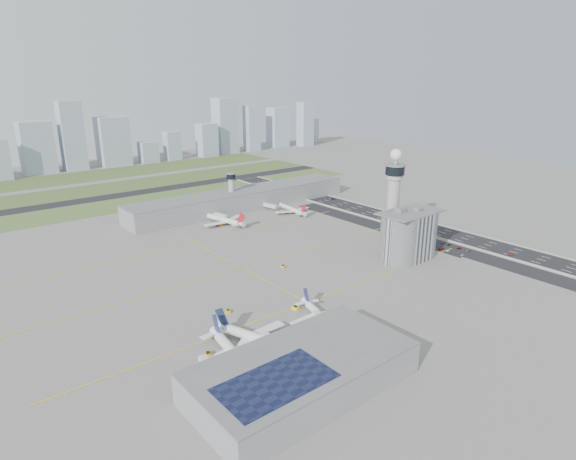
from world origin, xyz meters
TOP-DOWN VIEW (x-y plane):
  - ground at (0.00, 0.00)m, footprint 1000.00×1000.00m
  - grass_strip_0 at (-20.00, 225.00)m, footprint 480.00×50.00m
  - grass_strip_1 at (-20.00, 300.00)m, footprint 480.00×60.00m
  - grass_strip_2 at (-20.00, 380.00)m, footprint 480.00×70.00m
  - runway at (-20.00, 262.00)m, footprint 480.00×22.00m
  - highway at (115.00, 0.00)m, footprint 28.00×500.00m
  - barrier_left at (101.00, 0.00)m, footprint 0.60×500.00m
  - barrier_right at (129.00, 0.00)m, footprint 0.60×500.00m
  - landside_road at (90.00, -10.00)m, footprint 18.00×260.00m
  - parking_lot at (88.00, -22.00)m, footprint 20.00×44.00m
  - taxiway_line_h_0 at (-40.00, -30.00)m, footprint 260.00×0.60m
  - taxiway_line_h_1 at (-40.00, 30.00)m, footprint 260.00×0.60m
  - taxiway_line_h_2 at (-40.00, 90.00)m, footprint 260.00×0.60m
  - taxiway_line_v at (-40.00, 30.00)m, footprint 0.60×260.00m
  - control_tower at (72.00, 8.00)m, footprint 14.00×14.00m
  - secondary_tower at (30.00, 150.00)m, footprint 8.60×8.60m
  - admin_building at (51.99, -22.00)m, footprint 42.00×24.00m
  - terminal_pier at (40.00, 148.00)m, footprint 210.00×32.00m
  - near_terminal at (-88.07, -82.02)m, footprint 84.00×42.00m
  - airplane_near_a at (-98.54, -52.29)m, footprint 43.64×49.17m
  - airplane_near_b at (-84.13, -47.94)m, footprint 49.76×53.85m
  - airplane_near_c at (-48.51, -49.73)m, footprint 40.17×44.09m
  - airplane_far_a at (-0.11, 115.66)m, footprint 46.51×51.79m
  - airplane_far_b at (62.61, 106.76)m, footprint 37.55×42.74m
  - jet_bridge_near_0 at (-113.00, -61.00)m, footprint 5.39×14.31m
  - jet_bridge_near_1 at (-83.00, -61.00)m, footprint 5.39×14.31m
  - jet_bridge_near_2 at (-53.00, -61.00)m, footprint 5.39×14.31m
  - jet_bridge_far_0 at (2.00, 132.00)m, footprint 5.39×14.31m
  - jet_bridge_far_1 at (52.00, 132.00)m, footprint 5.39×14.31m
  - tug_0 at (-104.76, -41.61)m, footprint 3.76×4.21m
  - tug_1 at (-77.57, -13.85)m, footprint 2.94×3.46m
  - tug_2 at (-49.54, -32.17)m, footprint 2.88×3.85m
  - tug_3 at (-20.05, 15.12)m, footprint 2.50×3.14m
  - tug_4 at (-3.56, 112.72)m, footprint 3.73×3.41m
  - tug_5 at (52.71, 111.70)m, footprint 4.08×3.57m
  - car_lot_0 at (82.65, -42.45)m, footprint 3.53×1.50m
  - car_lot_1 at (83.06, -31.89)m, footprint 3.59×1.50m
  - car_lot_2 at (82.63, -27.00)m, footprint 4.48×2.38m
  - car_lot_3 at (83.02, -18.36)m, footprint 4.42×1.92m
  - car_lot_4 at (83.39, -9.58)m, footprint 3.47×1.62m
  - car_lot_5 at (82.96, -5.70)m, footprint 3.79×1.43m
  - car_lot_6 at (93.51, -40.28)m, footprint 4.41×2.05m
  - car_lot_7 at (93.08, -33.72)m, footprint 4.00×1.85m
  - car_lot_8 at (94.09, -25.33)m, footprint 3.83×1.96m
  - car_lot_9 at (93.70, -20.14)m, footprint 3.44×1.22m
  - car_lot_10 at (92.67, -10.85)m, footprint 4.87×2.74m
  - car_lot_11 at (92.67, -3.47)m, footprint 4.32×2.31m
  - car_hw_0 at (108.07, -61.98)m, footprint 1.53×3.67m
  - car_hw_1 at (114.69, 41.45)m, footprint 1.79×3.70m
  - car_hw_2 at (122.28, 118.00)m, footprint 2.52×4.56m
  - car_hw_4 at (107.82, 181.34)m, footprint 1.85×3.68m
  - skyline_bldg_6 at (-102.68, 417.90)m, footprint 20.04×16.03m
  - skyline_bldg_7 at (-59.44, 436.89)m, footprint 35.76×28.61m
  - skyline_bldg_8 at (-19.42, 431.56)m, footprint 26.33×21.06m
  - skyline_bldg_9 at (30.27, 432.32)m, footprint 36.96×29.57m
  - skyline_bldg_10 at (73.27, 423.68)m, footprint 23.01×18.41m
  - skyline_bldg_11 at (108.28, 423.34)m, footprint 20.22×16.18m
  - skyline_bldg_12 at (162.17, 421.29)m, footprint 26.14×20.92m
  - skyline_bldg_13 at (201.27, 433.27)m, footprint 32.26×25.81m
  - skyline_bldg_14 at (244.74, 426.38)m, footprint 21.59×17.28m
  - skyline_bldg_15 at (302.83, 435.54)m, footprint 30.25×24.20m
  - skyline_bldg_16 at (345.49, 415.96)m, footprint 23.04×18.43m
  - skyline_bldg_17 at (382.05, 443.29)m, footprint 22.64×18.11m

SIDE VIEW (x-z plane):
  - ground at x=0.00m, z-range 0.00..0.00m
  - taxiway_line_h_0 at x=-40.00m, z-range 0.00..0.01m
  - taxiway_line_h_1 at x=-40.00m, z-range 0.00..0.01m
  - taxiway_line_h_2 at x=-40.00m, z-range 0.00..0.01m
  - taxiway_line_v at x=-40.00m, z-range 0.00..0.01m
  - grass_strip_0 at x=-20.00m, z-range 0.00..0.08m
  - grass_strip_1 at x=-20.00m, z-range 0.00..0.08m
  - grass_strip_2 at x=-20.00m, z-range 0.00..0.08m
  - landside_road at x=90.00m, z-range 0.00..0.08m
  - highway at x=115.00m, z-range 0.00..0.10m
  - parking_lot at x=88.00m, z-range 0.00..0.10m
  - runway at x=-20.00m, z-range 0.01..0.11m
  - car_lot_7 at x=93.08m, z-range 0.00..1.13m
  - car_lot_9 at x=93.70m, z-range 0.00..1.13m
  - car_lot_4 at x=83.39m, z-range 0.00..1.15m
  - car_lot_1 at x=83.06m, z-range 0.00..1.15m
  - car_hw_1 at x=114.69m, z-range 0.00..1.17m
  - car_lot_0 at x=82.65m, z-range 0.00..1.19m
  - car_lot_11 at x=92.67m, z-range 0.00..1.19m
  - car_lot_2 at x=82.63m, z-range 0.00..1.20m
  - barrier_left at x=101.00m, z-range 0.00..1.20m
  - barrier_right at x=129.00m, z-range 0.00..1.20m
  - car_hw_4 at x=107.82m, z-range 0.00..1.20m
  - car_hw_2 at x=122.28m, z-range 0.00..1.21m
  - car_lot_6 at x=93.51m, z-range 0.00..1.22m
  - car_lot_5 at x=82.96m, z-range 0.00..1.23m
  - car_hw_0 at x=108.07m, z-range 0.00..1.24m
  - car_lot_8 at x=94.09m, z-range 0.00..1.25m
  - car_lot_3 at x=83.02m, z-range 0.00..1.27m
  - car_lot_10 at x=92.67m, z-range 0.00..1.28m
  - tug_3 at x=-20.05m, z-range 0.00..1.61m
  - tug_1 at x=-77.57m, z-range 0.00..1.70m
  - tug_4 at x=-3.56m, z-range 0.00..1.79m
  - tug_5 at x=52.71m, z-range 0.00..1.98m
  - tug_0 at x=-104.76m, z-range 0.00..2.03m
  - tug_2 at x=-49.54m, z-range 0.00..2.07m
  - jet_bridge_near_0 at x=-113.00m, z-range 0.00..5.70m
  - jet_bridge_near_1 at x=-83.00m, z-range 0.00..5.70m
  - jet_bridge_near_2 at x=-53.00m, z-range 0.00..5.70m
  - jet_bridge_far_0 at x=2.00m, z-range 0.00..5.70m
  - jet_bridge_far_1 at x=52.00m, z-range 0.00..5.70m
  - airplane_near_c at x=-48.51m, z-range 0.00..10.40m
  - airplane_far_b at x=62.61m, z-range 0.00..10.99m
  - airplane_near_b at x=-84.13m, z-range 0.00..12.33m
  - airplane_near_a at x=-98.54m, z-range 0.00..12.33m
  - airplane_far_a at x=-0.11m, z-range 0.00..12.62m
  - near_terminal at x=-88.07m, z-range -0.07..12.93m
  - terminal_pier at x=40.00m, z-range 0.00..15.80m
  - skyline_bldg_10 at x=73.27m, z-range 0.00..27.75m
  - admin_building at x=51.99m, z-range -1.45..32.05m
  - secondary_tower at x=30.00m, z-range 2.85..34.75m
  - skyline_bldg_11 at x=108.28m, z-range 0.00..38.97m
  - skyline_bldg_17 at x=382.05m, z-range 0.00..41.06m
  - skyline_bldg_6 at x=-102.68m, z-range 0.00..45.20m
  - skyline_bldg_12 at x=162.17m, z-range 0.00..46.89m
  - skyline_bldg_7 at x=-59.44m, z-range 0.00..61.22m
  - skyline_bldg_9 at x=30.27m, z-range 0.00..62.11m
  - skyline_bldg_15 at x=302.83m, z-range 0.00..63.40m
  - skyline_bldg_14 at x=244.74m, z-range 0.00..68.75m
  - control_tower at x=72.00m, z-range 2.79..67.29m
  - skyline_bldg_16 at x=345.49m, z-range 0.00..71.56m
  - skyline_bldg_13 at x=201.27m, z-range 0.00..81.20m
  - skyline_bldg_8 at x=-19.42m, z-range 0.00..83.39m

